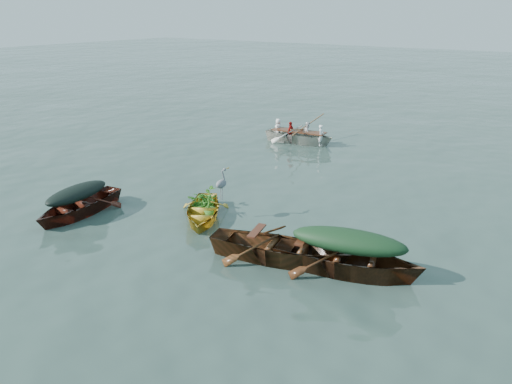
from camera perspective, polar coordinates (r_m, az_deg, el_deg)
ground at (r=13.11m, az=-7.30°, el=-5.51°), size 140.00×140.00×0.00m
yellow_dinghy at (r=14.39m, az=-6.10°, el=-3.05°), size 2.94×3.43×0.86m
dark_covered_boat at (r=15.48m, az=-19.52°, el=-2.43°), size 1.94×4.07×0.99m
green_tarp_boat at (r=11.66m, az=10.29°, el=-9.14°), size 4.91×2.53×1.12m
open_wooden_boat at (r=12.01m, az=2.66°, el=-7.89°), size 4.95×2.58×1.13m
rowed_boat at (r=22.48m, az=4.90°, el=5.58°), size 4.52×1.83×1.05m
dark_tarp_cover at (r=15.24m, az=-19.82°, el=-0.01°), size 1.07×2.24×0.40m
green_tarp_cover at (r=11.29m, az=10.55°, el=-5.51°), size 2.70×1.39×0.52m
thwart_benches at (r=11.75m, az=2.70°, el=-5.38°), size 2.51×1.44×0.04m
heron at (r=14.05m, az=-3.99°, el=0.35°), size 0.46×0.49×0.92m
dinghy_weeds at (r=14.62m, az=-5.85°, el=0.44°), size 1.08×1.14×0.60m
rowers at (r=22.27m, az=4.97°, el=7.84°), size 3.20×1.54×0.76m
oars at (r=22.35m, az=4.94°, el=6.96°), size 0.90×2.65×0.06m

